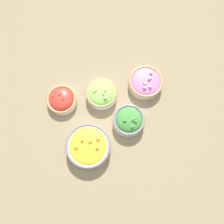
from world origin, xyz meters
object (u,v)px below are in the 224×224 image
Objects in this scene: bowl_lettuce at (101,93)px; bowl_squash at (88,146)px; bowl_red_onion at (146,82)px; bowl_cherry_tomatoes at (62,99)px; bowl_broccoli at (129,120)px.

bowl_squash is (-0.15, -0.20, 0.00)m from bowl_lettuce.
bowl_cherry_tomatoes is at bearing 168.30° from bowl_red_onion.
bowl_lettuce reaches higher than bowl_red_onion.
bowl_broccoli is 0.21m from bowl_squash.
bowl_broccoli reaches higher than bowl_lettuce.
bowl_broccoli is at bearing -69.26° from bowl_lettuce.
bowl_red_onion is at bearing -11.70° from bowl_cherry_tomatoes.
bowl_squash is (-0.21, -0.03, 0.00)m from bowl_broccoli.
bowl_squash is at bearing -82.61° from bowl_cherry_tomatoes.
bowl_lettuce is 0.19m from bowl_cherry_tomatoes.
bowl_lettuce is at bearing 110.74° from bowl_broccoli.
bowl_broccoli is 0.32m from bowl_cherry_tomatoes.
bowl_lettuce is 1.02× the size of bowl_cherry_tomatoes.
bowl_red_onion is 0.21m from bowl_lettuce.
bowl_squash reaches higher than bowl_red_onion.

